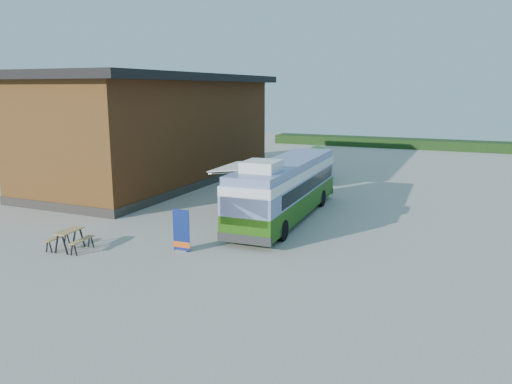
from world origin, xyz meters
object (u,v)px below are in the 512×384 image
at_px(person_b, 252,183).
at_px(slurry_tanker, 311,163).
at_px(picnic_table, 69,235).
at_px(bus, 286,187).
at_px(person_a, 270,205).
at_px(banner, 181,234).

relative_size(person_b, slurry_tanker, 0.31).
distance_m(picnic_table, person_b, 12.08).
height_order(picnic_table, slurry_tanker, slurry_tanker).
height_order(bus, slurry_tanker, bus).
bearing_deg(person_b, person_a, 41.83).
bearing_deg(banner, bus, 70.46).
bearing_deg(person_b, bus, 53.99).
distance_m(bus, person_b, 4.79).
bearing_deg(person_a, picnic_table, -168.33).
relative_size(bus, person_b, 5.66).
xyz_separation_m(picnic_table, person_b, (3.04, 11.69, 0.37)).
bearing_deg(person_a, banner, -145.54).
height_order(picnic_table, person_a, person_a).
bearing_deg(banner, person_a, 70.10).
xyz_separation_m(bus, person_b, (-3.35, 3.36, -0.65)).
xyz_separation_m(person_a, slurry_tanker, (-1.42, 11.31, 0.42)).
height_order(bus, picnic_table, bus).
bearing_deg(slurry_tanker, banner, -95.36).
height_order(bus, person_a, bus).
relative_size(banner, person_a, 0.92).
xyz_separation_m(picnic_table, slurry_tanker, (4.60, 18.37, 0.75)).
bearing_deg(bus, picnic_table, -129.66).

